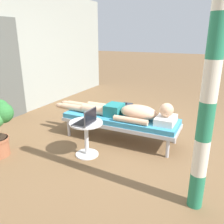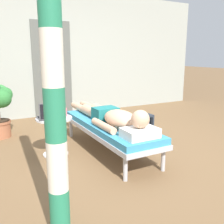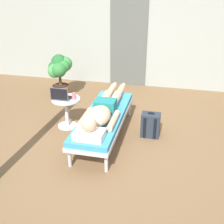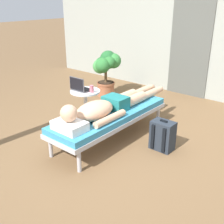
{
  "view_description": "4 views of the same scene",
  "coord_description": "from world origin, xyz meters",
  "px_view_note": "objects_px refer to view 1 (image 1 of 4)",
  "views": [
    {
      "loc": [
        -3.48,
        -1.29,
        1.71
      ],
      "look_at": [
        -0.35,
        0.25,
        0.54
      ],
      "focal_mm": 37.23,
      "sensor_mm": 36.0,
      "label": 1
    },
    {
      "loc": [
        -1.75,
        -2.86,
        1.35
      ],
      "look_at": [
        0.01,
        0.4,
        0.51
      ],
      "focal_mm": 40.99,
      "sensor_mm": 36.0,
      "label": 2
    },
    {
      "loc": [
        0.9,
        -3.76,
        2.42
      ],
      "look_at": [
        0.01,
        0.08,
        0.52
      ],
      "focal_mm": 46.3,
      "sensor_mm": 36.0,
      "label": 3
    },
    {
      "loc": [
        2.17,
        -2.56,
        1.9
      ],
      "look_at": [
        -0.07,
        0.12,
        0.46
      ],
      "focal_mm": 44.61,
      "sensor_mm": 36.0,
      "label": 4
    }
  ],
  "objects_px": {
    "lounge_chair": "(120,120)",
    "backpack": "(125,114)",
    "person_reclining": "(125,111)",
    "side_table": "(86,133)",
    "porch_post": "(211,81)",
    "laptop": "(87,120)",
    "drink_glass": "(91,115)"
  },
  "relations": [
    {
      "from": "person_reclining",
      "to": "side_table",
      "type": "bearing_deg",
      "value": 157.38
    },
    {
      "from": "laptop",
      "to": "backpack",
      "type": "bearing_deg",
      "value": 1.86
    },
    {
      "from": "side_table",
      "to": "porch_post",
      "type": "xyz_separation_m",
      "value": [
        -0.42,
        -1.59,
        0.96
      ]
    },
    {
      "from": "person_reclining",
      "to": "backpack",
      "type": "height_order",
      "value": "person_reclining"
    },
    {
      "from": "backpack",
      "to": "porch_post",
      "type": "bearing_deg",
      "value": -139.59
    },
    {
      "from": "side_table",
      "to": "drink_glass",
      "type": "relative_size",
      "value": 4.51
    },
    {
      "from": "side_table",
      "to": "porch_post",
      "type": "relative_size",
      "value": 0.2
    },
    {
      "from": "laptop",
      "to": "porch_post",
      "type": "bearing_deg",
      "value": -103.23
    },
    {
      "from": "person_reclining",
      "to": "lounge_chair",
      "type": "bearing_deg",
      "value": 90.0
    },
    {
      "from": "person_reclining",
      "to": "drink_glass",
      "type": "xyz_separation_m",
      "value": [
        -0.56,
        0.29,
        0.06
      ]
    },
    {
      "from": "backpack",
      "to": "porch_post",
      "type": "height_order",
      "value": "porch_post"
    },
    {
      "from": "person_reclining",
      "to": "backpack",
      "type": "xyz_separation_m",
      "value": [
        0.73,
        0.29,
        -0.32
      ]
    },
    {
      "from": "lounge_chair",
      "to": "side_table",
      "type": "distance_m",
      "value": 0.75
    },
    {
      "from": "side_table",
      "to": "person_reclining",
      "type": "bearing_deg",
      "value": -22.62
    },
    {
      "from": "person_reclining",
      "to": "laptop",
      "type": "height_order",
      "value": "laptop"
    },
    {
      "from": "backpack",
      "to": "person_reclining",
      "type": "bearing_deg",
      "value": -157.93
    },
    {
      "from": "backpack",
      "to": "side_table",
      "type": "bearing_deg",
      "value": 179.9
    },
    {
      "from": "side_table",
      "to": "porch_post",
      "type": "distance_m",
      "value": 1.9
    },
    {
      "from": "side_table",
      "to": "backpack",
      "type": "xyz_separation_m",
      "value": [
        1.44,
        -0.0,
        -0.16
      ]
    },
    {
      "from": "lounge_chair",
      "to": "porch_post",
      "type": "relative_size",
      "value": 0.74
    },
    {
      "from": "lounge_chair",
      "to": "drink_glass",
      "type": "distance_m",
      "value": 0.65
    },
    {
      "from": "lounge_chair",
      "to": "porch_post",
      "type": "distance_m",
      "value": 2.03
    },
    {
      "from": "lounge_chair",
      "to": "person_reclining",
      "type": "height_order",
      "value": "person_reclining"
    },
    {
      "from": "lounge_chair",
      "to": "person_reclining",
      "type": "bearing_deg",
      "value": -90.0
    },
    {
      "from": "side_table",
      "to": "backpack",
      "type": "relative_size",
      "value": 1.23
    },
    {
      "from": "porch_post",
      "to": "laptop",
      "type": "bearing_deg",
      "value": 76.77
    },
    {
      "from": "lounge_chair",
      "to": "laptop",
      "type": "relative_size",
      "value": 6.28
    },
    {
      "from": "person_reclining",
      "to": "backpack",
      "type": "relative_size",
      "value": 5.12
    },
    {
      "from": "person_reclining",
      "to": "laptop",
      "type": "xyz_separation_m",
      "value": [
        -0.77,
        0.25,
        0.07
      ]
    },
    {
      "from": "lounge_chair",
      "to": "backpack",
      "type": "relative_size",
      "value": 4.59
    },
    {
      "from": "person_reclining",
      "to": "drink_glass",
      "type": "relative_size",
      "value": 18.72
    },
    {
      "from": "lounge_chair",
      "to": "side_table",
      "type": "bearing_deg",
      "value": 163.12
    }
  ]
}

